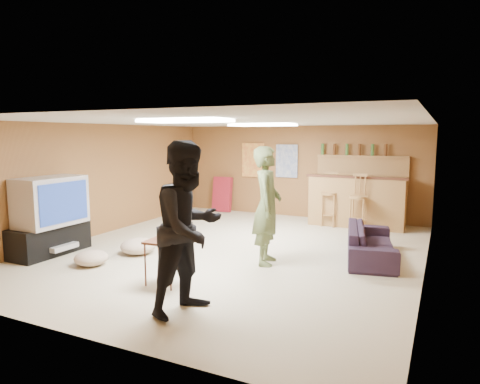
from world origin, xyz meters
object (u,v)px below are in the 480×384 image
at_px(tv_body, 51,201).
at_px(sofa, 371,242).
at_px(tray_table, 165,263).
at_px(bar_counter, 357,201).
at_px(person_olive, 267,206).
at_px(person_black, 189,228).

bearing_deg(tv_body, sofa, 22.91).
distance_m(tv_body, sofa, 5.28).
bearing_deg(tray_table, sofa, 47.01).
bearing_deg(bar_counter, tv_body, -133.00).
bearing_deg(tray_table, person_olive, 59.97).
height_order(person_olive, person_black, person_black).
height_order(person_black, sofa, person_black).
xyz_separation_m(bar_counter, tray_table, (-1.60, -4.85, -0.25)).
distance_m(tv_body, person_olive, 3.57).
xyz_separation_m(person_olive, person_black, (-0.09, -2.07, 0.06)).
bearing_deg(tv_body, person_olive, 17.63).
distance_m(person_black, tray_table, 1.17).
distance_m(sofa, tray_table, 3.34).
bearing_deg(tray_table, bar_counter, 71.73).
bearing_deg(person_black, bar_counter, 5.63).
bearing_deg(sofa, tv_body, 101.39).
distance_m(bar_counter, person_olive, 3.47).
relative_size(bar_counter, person_olive, 1.10).
relative_size(person_olive, sofa, 1.00).
xyz_separation_m(tv_body, bar_counter, (4.15, 4.45, -0.35)).
bearing_deg(person_olive, tray_table, 135.65).
bearing_deg(person_olive, sofa, -70.32).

